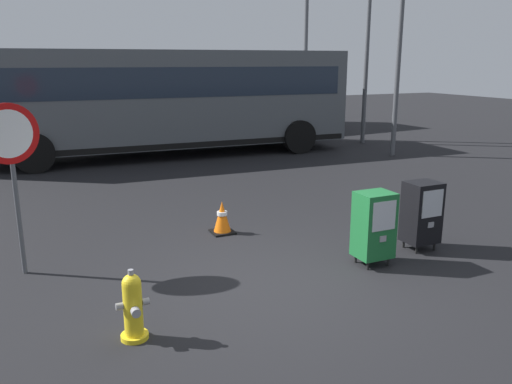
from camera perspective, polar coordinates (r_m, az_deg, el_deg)
The scene contains 10 objects.
ground_plane at distance 6.56m, azimuth 2.01°, elevation -10.30°, with size 60.00×60.00×0.00m, color black.
fire_hydrant at distance 5.42m, azimuth -13.39°, elevation -12.18°, with size 0.33×0.32×0.75m.
newspaper_box_primary at distance 7.97m, azimuth 17.76°, elevation -2.13°, with size 0.48×0.42×1.02m.
newspaper_box_secondary at distance 7.20m, azimuth 12.85°, elevation -3.53°, with size 0.48×0.42×1.02m.
stop_sign at distance 7.14m, azimuth -25.33°, elevation 3.83°, with size 0.71×0.31×2.23m.
traffic_cone at distance 8.41m, azimuth -3.74°, elevation -2.82°, with size 0.36×0.36×0.53m.
bus_near at distance 15.45m, azimuth -9.75°, elevation 10.31°, with size 10.59×3.09×3.00m.
bus_far at distance 20.43m, azimuth -4.78°, elevation 11.39°, with size 10.70×3.59×3.00m.
street_light_near_right at distance 17.87m, azimuth 12.23°, elevation 17.22°, with size 0.32×0.32×6.37m.
street_light_far_left at distance 15.69m, azimuth 15.69°, elevation 17.99°, with size 0.32×0.32×6.64m.
Camera 1 is at (-2.68, -5.33, 2.73)m, focal length 36.36 mm.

